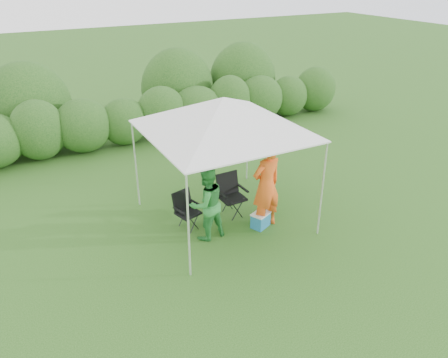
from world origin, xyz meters
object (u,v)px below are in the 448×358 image
chair_left (186,208)px  chair_right (230,192)px  man (266,185)px  canopy (224,115)px  cooler (261,220)px  woman (207,203)px

chair_left → chair_right: bearing=-12.4°
chair_left → man: man is taller
chair_left → man: bearing=-41.7°
canopy → man: bearing=-46.0°
canopy → man: size_ratio=1.56×
canopy → cooler: bearing=-51.8°
cooler → woman: bearing=146.6°
man → cooler: size_ratio=4.02×
woman → man: bearing=165.0°
canopy → chair_left: canopy is taller
canopy → woman: (-0.66, -0.50, -1.65)m
woman → cooler: 1.38m
canopy → chair_left: 2.18m
man → woman: size_ratio=1.23×
cooler → man: bearing=-19.1°
chair_right → man: 1.03m
chair_left → woman: bearing=-84.2°
chair_left → cooler: 1.66m
chair_left → cooler: bearing=-43.8°
canopy → chair_left: size_ratio=3.68×
chair_right → chair_left: chair_right is taller
chair_left → man: (1.55, -0.77, 0.52)m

